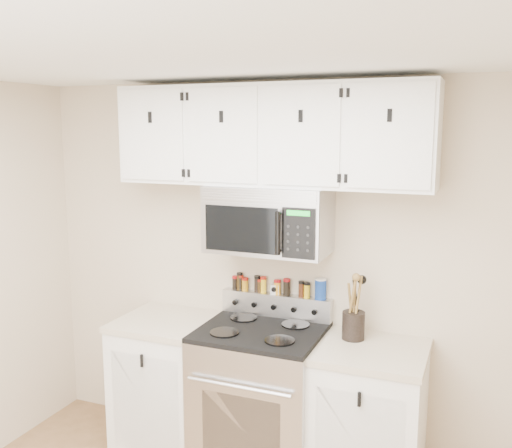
{
  "coord_description": "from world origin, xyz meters",
  "views": [
    {
      "loc": [
        1.25,
        -1.74,
        2.19
      ],
      "look_at": [
        -0.04,
        1.45,
        1.61
      ],
      "focal_mm": 40.0,
      "sensor_mm": 36.0,
      "label": 1
    }
  ],
  "objects_px": {
    "microwave": "(268,219)",
    "range": "(261,398)",
    "salt_canister": "(321,289)",
    "utensil_crock": "(353,323)"
  },
  "relations": [
    {
      "from": "range",
      "to": "utensil_crock",
      "type": "xyz_separation_m",
      "value": [
        0.56,
        0.13,
        0.53
      ]
    },
    {
      "from": "microwave",
      "to": "salt_canister",
      "type": "distance_m",
      "value": 0.57
    },
    {
      "from": "salt_canister",
      "to": "utensil_crock",
      "type": "bearing_deg",
      "value": -31.05
    },
    {
      "from": "salt_canister",
      "to": "range",
      "type": "bearing_deg",
      "value": -137.05
    },
    {
      "from": "range",
      "to": "utensil_crock",
      "type": "distance_m",
      "value": 0.78
    },
    {
      "from": "utensil_crock",
      "to": "salt_canister",
      "type": "height_order",
      "value": "utensil_crock"
    },
    {
      "from": "range",
      "to": "microwave",
      "type": "height_order",
      "value": "microwave"
    },
    {
      "from": "range",
      "to": "utensil_crock",
      "type": "bearing_deg",
      "value": 13.18
    },
    {
      "from": "microwave",
      "to": "utensil_crock",
      "type": "relative_size",
      "value": 1.9
    },
    {
      "from": "microwave",
      "to": "range",
      "type": "bearing_deg",
      "value": -90.23
    }
  ]
}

